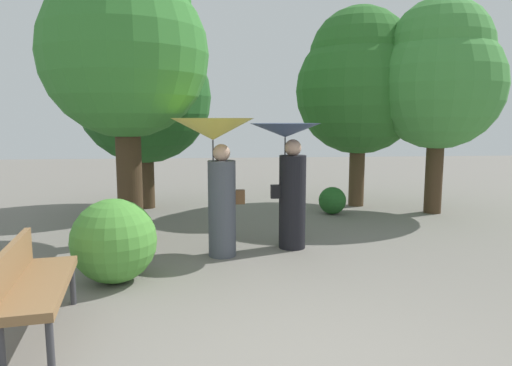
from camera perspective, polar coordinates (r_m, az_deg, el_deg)
The scene contains 9 objects.
person_left at distance 6.40m, azimuth -4.94°, elevation 3.20°, with size 1.14×1.14×1.94m.
person_right at distance 6.83m, azimuth 4.09°, elevation 2.06°, with size 1.04×1.04×1.87m.
park_bench at distance 4.62m, azimuth -26.10°, elevation -10.81°, with size 0.72×1.56×0.83m.
tree_near_left at distance 7.45m, azimuth -15.98°, elevation 16.85°, with size 2.50×2.50×4.67m.
tree_near_right at distance 10.14m, azimuth 21.72°, elevation 12.37°, with size 2.55×2.55×4.31m.
tree_mid_left at distance 10.25m, azimuth -13.69°, elevation 11.48°, with size 2.83×2.83×4.17m.
tree_mid_right at distance 10.50m, azimuth 12.67°, elevation 12.27°, with size 2.76×2.76×4.33m.
bush_path_left at distance 9.55m, azimuth 9.42°, elevation -2.15°, with size 0.56×0.56×0.56m, color #235B23.
bush_path_right at distance 5.74m, azimuth -17.14°, elevation -6.85°, with size 1.00×1.00×1.00m, color #4C9338.
Camera 1 is at (-0.67, -3.14, 1.93)m, focal length 32.36 mm.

